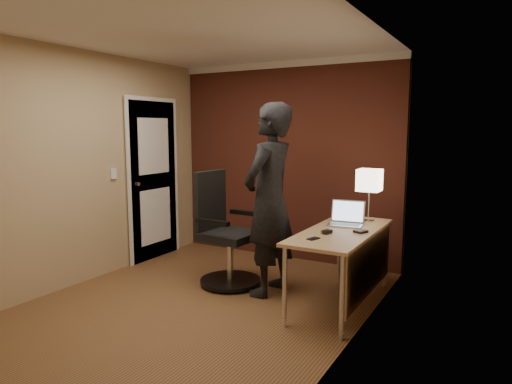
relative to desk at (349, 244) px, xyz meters
The scene contains 9 objects.
room 1.90m from the desk, 151.11° to the left, with size 4.00×4.00×4.00m.
desk is the anchor object (origin of this frame).
desk_lamp 0.75m from the desk, 86.07° to the left, with size 0.22×0.22×0.54m.
laptop 0.35m from the desk, 112.84° to the left, with size 0.36×0.29×0.23m.
mouse 0.29m from the desk, 124.92° to the right, with size 0.06×0.10×0.03m, color black.
phone 0.51m from the desk, 109.85° to the right, with size 0.06×0.12×0.01m, color black.
wallet 0.18m from the desk, ahead, with size 0.09×0.11×0.02m, color black.
office_chair 1.37m from the desk, behind, with size 0.65×0.68×1.19m.
person 0.89m from the desk, behind, with size 0.70×0.46×1.92m, color black.
Camera 1 is at (2.52, -3.31, 1.67)m, focal length 32.00 mm.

